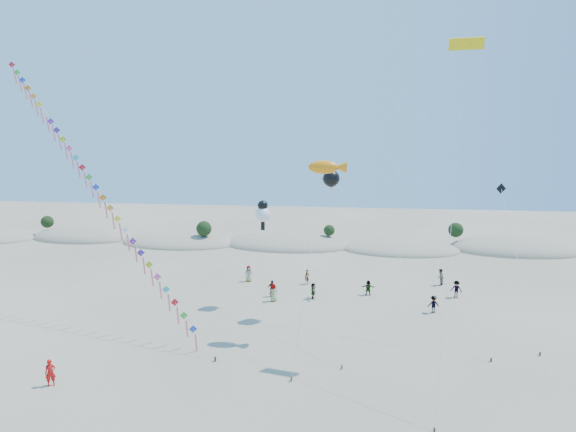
% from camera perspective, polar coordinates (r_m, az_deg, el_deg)
% --- Properties ---
extents(dune_ridge, '(145.30, 11.49, 5.57)m').
position_cam_1_polar(dune_ridge, '(70.19, 0.83, -3.36)').
color(dune_ridge, tan).
rests_on(dune_ridge, ground).
extents(kite_train, '(25.30, 15.75, 23.72)m').
position_cam_1_polar(kite_train, '(45.97, -22.41, 4.01)').
color(kite_train, '#3F2D1E').
rests_on(kite_train, ground).
extents(fish_kite, '(3.51, 8.86, 14.26)m').
position_cam_1_polar(fish_kite, '(37.98, 4.72, 5.74)').
color(fish_kite, '#3F2D1E').
rests_on(fish_kite, ground).
extents(cartoon_kite_low, '(8.40, 13.08, 10.09)m').
position_cam_1_polar(cartoon_kite_low, '(45.24, -3.00, 0.39)').
color(cartoon_kite_low, '#3F2D1E').
rests_on(cartoon_kite_low, ground).
extents(cartoon_kite_high, '(13.06, 9.08, 13.76)m').
position_cam_1_polar(cartoon_kite_high, '(42.45, 5.17, 4.64)').
color(cartoon_kite_high, '#3F2D1E').
rests_on(cartoon_kite_high, ground).
extents(parafoil_kite, '(4.26, 11.83, 22.95)m').
position_cam_1_polar(parafoil_kite, '(37.38, 20.34, 18.01)').
color(parafoil_kite, '#3F2D1E').
rests_on(parafoil_kite, ground).
extents(dark_kite, '(1.00, 13.09, 11.52)m').
position_cam_1_polar(dark_kite, '(47.98, 24.81, -1.11)').
color(dark_kite, '#3F2D1E').
rests_on(dark_kite, ground).
extents(flyer_foreground, '(0.79, 0.69, 1.82)m').
position_cam_1_polar(flyer_foreground, '(36.68, -26.34, -16.32)').
color(flyer_foreground, red).
rests_on(flyer_foreground, ground).
extents(beachgoers, '(22.85, 9.12, 1.81)m').
position_cam_1_polar(beachgoers, '(49.86, 8.23, -8.34)').
color(beachgoers, slate).
rests_on(beachgoers, ground).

